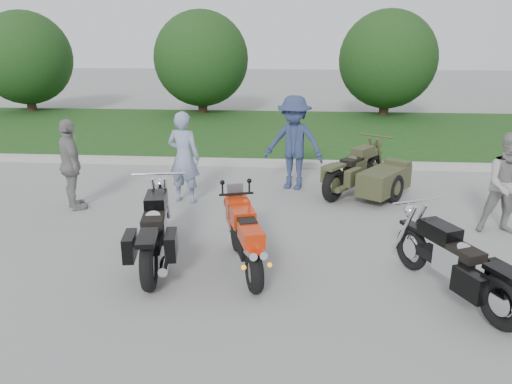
# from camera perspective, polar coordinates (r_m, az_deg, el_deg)

# --- Properties ---
(ground) EXTENTS (80.00, 80.00, 0.00)m
(ground) POSITION_cam_1_polar(r_m,az_deg,el_deg) (6.75, -1.66, -10.09)
(ground) COLOR gray
(ground) RESTS_ON ground
(curb) EXTENTS (60.00, 0.30, 0.15)m
(curb) POSITION_cam_1_polar(r_m,az_deg,el_deg) (12.34, 1.36, 3.32)
(curb) COLOR #AFACA5
(curb) RESTS_ON ground
(grass_strip) EXTENTS (60.00, 8.00, 0.14)m
(grass_strip) POSITION_cam_1_polar(r_m,az_deg,el_deg) (16.39, 2.22, 6.92)
(grass_strip) COLOR #285D1F
(grass_strip) RESTS_ON ground
(tree_far_left) EXTENTS (3.60, 3.60, 4.00)m
(tree_far_left) POSITION_cam_1_polar(r_m,az_deg,el_deg) (22.19, -24.87, 13.72)
(tree_far_left) COLOR #3F2B1C
(tree_far_left) RESTS_ON ground
(tree_mid_left) EXTENTS (3.60, 3.60, 4.00)m
(tree_mid_left) POSITION_cam_1_polar(r_m,az_deg,el_deg) (19.80, -6.27, 14.90)
(tree_mid_left) COLOR #3F2B1C
(tree_mid_left) RESTS_ON ground
(tree_mid_right) EXTENTS (3.60, 3.60, 4.00)m
(tree_mid_right) POSITION_cam_1_polar(r_m,az_deg,el_deg) (19.74, 14.81, 14.43)
(tree_mid_right) COLOR #3F2B1C
(tree_mid_right) RESTS_ON ground
(sportbike_red) EXTENTS (0.71, 1.81, 0.88)m
(sportbike_red) POSITION_cam_1_polar(r_m,az_deg,el_deg) (6.80, -1.27, -5.08)
(sportbike_red) COLOR black
(sportbike_red) RESTS_ON ground
(cruiser_left) EXTENTS (0.64, 2.37, 0.91)m
(cruiser_left) POSITION_cam_1_polar(r_m,az_deg,el_deg) (7.16, -11.46, -4.68)
(cruiser_left) COLOR black
(cruiser_left) RESTS_ON ground
(cruiser_right) EXTENTS (1.09, 2.07, 0.86)m
(cruiser_right) POSITION_cam_1_polar(r_m,az_deg,el_deg) (6.62, 22.17, -7.90)
(cruiser_right) COLOR black
(cruiser_right) RESTS_ON ground
(cruiser_sidecar) EXTENTS (1.87, 2.16, 0.90)m
(cruiser_sidecar) POSITION_cam_1_polar(r_m,az_deg,el_deg) (10.16, 12.98, 1.70)
(cruiser_sidecar) COLOR black
(cruiser_sidecar) RESTS_ON ground
(person_stripe) EXTENTS (0.73, 0.57, 1.77)m
(person_stripe) POSITION_cam_1_polar(r_m,az_deg,el_deg) (9.63, -8.25, 3.94)
(person_stripe) COLOR #838FB2
(person_stripe) RESTS_ON ground
(person_grey) EXTENTS (0.86, 0.70, 1.67)m
(person_grey) POSITION_cam_1_polar(r_m,az_deg,el_deg) (8.96, 26.94, 0.78)
(person_grey) COLOR gray
(person_grey) RESTS_ON ground
(person_denim) EXTENTS (1.41, 1.06, 1.95)m
(person_denim) POSITION_cam_1_polar(r_m,az_deg,el_deg) (10.38, 4.34, 5.60)
(person_denim) COLOR navy
(person_denim) RESTS_ON ground
(person_back) EXTENTS (0.92, 1.04, 1.69)m
(person_back) POSITION_cam_1_polar(r_m,az_deg,el_deg) (9.74, -20.41, 2.92)
(person_back) COLOR gray
(person_back) RESTS_ON ground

